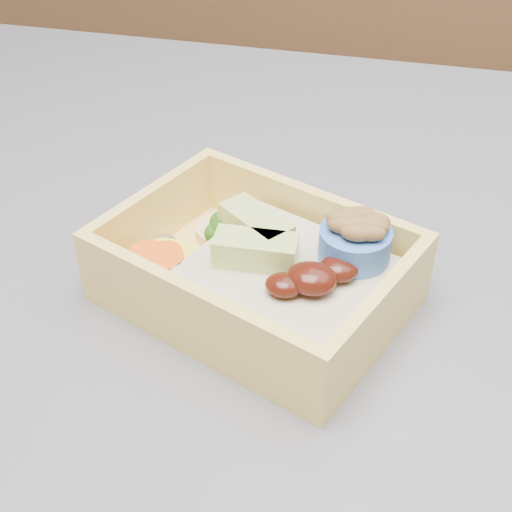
# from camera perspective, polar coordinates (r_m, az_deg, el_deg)

# --- Properties ---
(bento_box) EXTENTS (0.20, 0.17, 0.06)m
(bento_box) POSITION_cam_1_polar(r_m,az_deg,el_deg) (0.41, 0.79, -1.31)
(bento_box) COLOR #FBD668
(bento_box) RESTS_ON island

